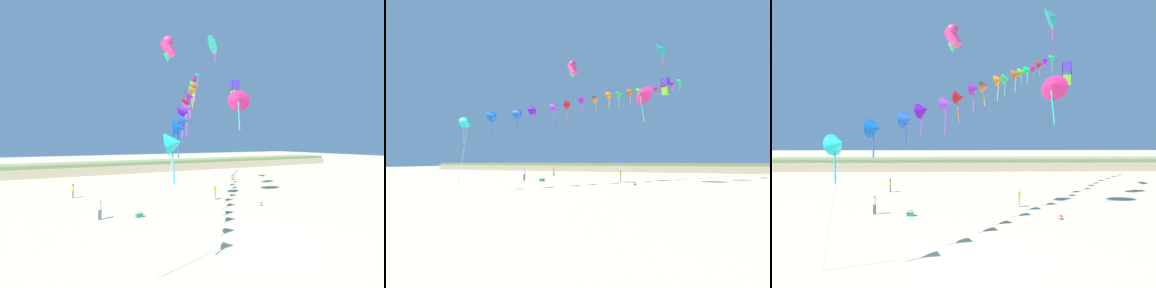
% 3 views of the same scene
% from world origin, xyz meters
% --- Properties ---
extents(ground_plane, '(240.00, 240.00, 0.00)m').
position_xyz_m(ground_plane, '(0.00, 0.00, 0.00)').
color(ground_plane, beige).
extents(dune_ridge, '(120.00, 8.41, 2.20)m').
position_xyz_m(dune_ridge, '(0.00, 46.43, 1.09)').
color(dune_ridge, '#BFAE8B').
rests_on(dune_ridge, ground).
extents(person_near_left, '(0.58, 0.22, 1.65)m').
position_xyz_m(person_near_left, '(-7.97, 10.60, 0.95)').
color(person_near_left, '#474C56').
rests_on(person_near_left, ground).
extents(person_near_right, '(0.20, 0.52, 1.49)m').
position_xyz_m(person_near_right, '(4.91, 13.18, 0.86)').
color(person_near_right, gray).
rests_on(person_near_right, ground).
extents(person_mid_center, '(0.22, 0.56, 1.61)m').
position_xyz_m(person_mid_center, '(-8.77, 21.61, 0.93)').
color(person_mid_center, '#474C56').
rests_on(person_mid_center, ground).
extents(kite_banner_string, '(21.42, 34.29, 18.57)m').
position_xyz_m(kite_banner_string, '(3.02, 15.15, 12.01)').
color(kite_banner_string, '#20E7E0').
extents(large_kite_low_lead, '(1.87, 1.49, 2.49)m').
position_xyz_m(large_kite_low_lead, '(-1.31, 11.87, 15.38)').
color(large_kite_low_lead, '#E43478').
extents(large_kite_mid_trail, '(2.53, 3.17, 4.10)m').
position_xyz_m(large_kite_mid_trail, '(10.27, 21.58, 20.33)').
color(large_kite_mid_trail, '#31D4B7').
extents(large_kite_high_solo, '(2.97, 2.70, 4.87)m').
position_xyz_m(large_kite_high_solo, '(7.91, 12.83, 11.23)').
color(large_kite_high_solo, '#C01E5D').
extents(large_kite_outer_drift, '(1.17, 1.17, 2.34)m').
position_xyz_m(large_kite_outer_drift, '(10.63, 17.36, 13.22)').
color(large_kite_outer_drift, '#6AC42A').
extents(beach_cooler, '(0.58, 0.41, 0.46)m').
position_xyz_m(beach_cooler, '(-4.84, 9.91, 0.21)').
color(beach_cooler, '#23844C').
rests_on(beach_cooler, ground).
extents(beach_ball, '(0.36, 0.36, 0.36)m').
position_xyz_m(beach_ball, '(7.40, 8.53, 0.18)').
color(beach_ball, red).
rests_on(beach_ball, ground).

